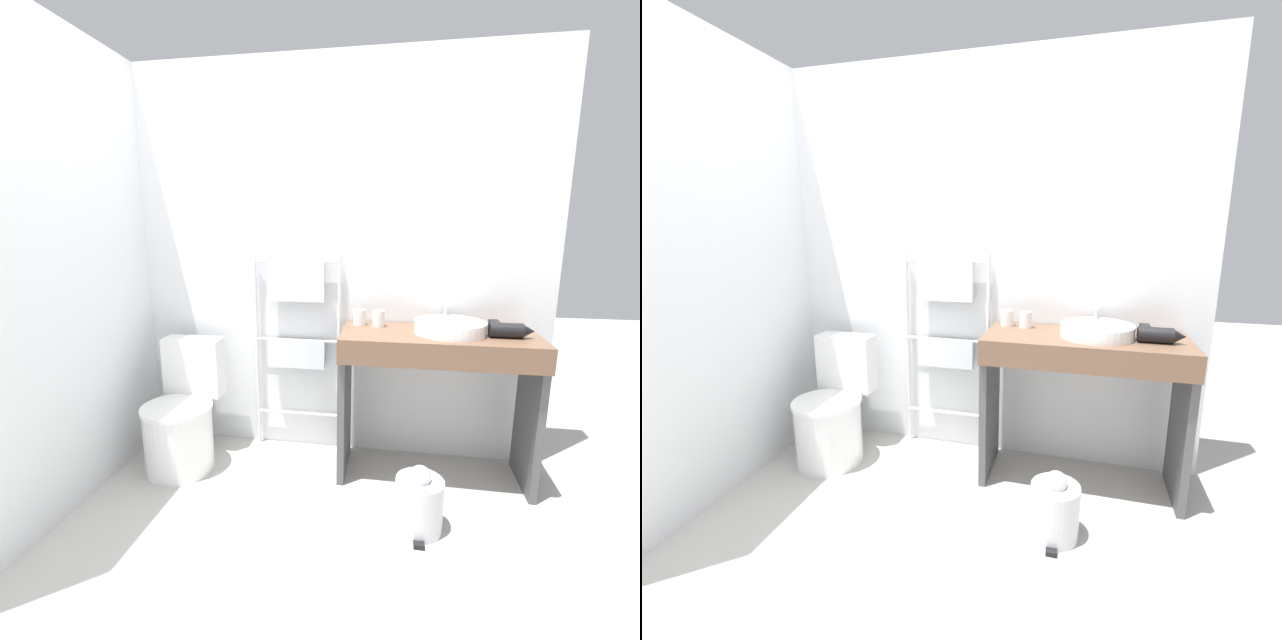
# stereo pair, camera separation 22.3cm
# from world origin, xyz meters

# --- Properties ---
(ground_plane) EXTENTS (12.00, 12.00, 0.00)m
(ground_plane) POSITION_xyz_m (0.00, 0.00, 0.00)
(ground_plane) COLOR #B2AFA8
(wall_back) EXTENTS (2.65, 0.12, 2.41)m
(wall_back) POSITION_xyz_m (0.00, 1.37, 1.20)
(wall_back) COLOR silver
(wall_back) RESTS_ON ground_plane
(wall_side) EXTENTS (0.12, 1.96, 2.41)m
(wall_side) POSITION_xyz_m (-1.27, 0.66, 1.20)
(wall_side) COLOR silver
(wall_side) RESTS_ON ground_plane
(toilet) EXTENTS (0.42, 0.54, 0.76)m
(toilet) POSITION_xyz_m (-0.84, 0.94, 0.29)
(toilet) COLOR white
(toilet) RESTS_ON ground_plane
(towel_radiator) EXTENTS (0.56, 0.06, 1.28)m
(towel_radiator) POSITION_xyz_m (-0.20, 1.26, 0.85)
(towel_radiator) COLOR silver
(towel_radiator) RESTS_ON ground_plane
(vanity_counter) EXTENTS (1.07, 0.47, 0.87)m
(vanity_counter) POSITION_xyz_m (0.65, 1.05, 0.60)
(vanity_counter) COLOR brown
(vanity_counter) RESTS_ON ground_plane
(sink_basin) EXTENTS (0.38, 0.38, 0.07)m
(sink_basin) POSITION_xyz_m (0.71, 1.07, 0.90)
(sink_basin) COLOR white
(sink_basin) RESTS_ON vanity_counter
(faucet) EXTENTS (0.02, 0.10, 0.15)m
(faucet) POSITION_xyz_m (0.71, 1.26, 0.96)
(faucet) COLOR silver
(faucet) RESTS_ON vanity_counter
(cup_near_wall) EXTENTS (0.08, 0.08, 0.09)m
(cup_near_wall) POSITION_xyz_m (0.20, 1.20, 0.91)
(cup_near_wall) COLOR white
(cup_near_wall) RESTS_ON vanity_counter
(cup_near_edge) EXTENTS (0.07, 0.07, 0.10)m
(cup_near_edge) POSITION_xyz_m (0.32, 1.18, 0.91)
(cup_near_edge) COLOR white
(cup_near_edge) RESTS_ON vanity_counter
(hair_dryer) EXTENTS (0.23, 0.19, 0.08)m
(hair_dryer) POSITION_xyz_m (1.00, 1.04, 0.91)
(hair_dryer) COLOR black
(hair_dryer) RESTS_ON vanity_counter
(trash_bin) EXTENTS (0.23, 0.26, 0.34)m
(trash_bin) POSITION_xyz_m (0.55, 0.58, 0.14)
(trash_bin) COLOR silver
(trash_bin) RESTS_ON ground_plane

